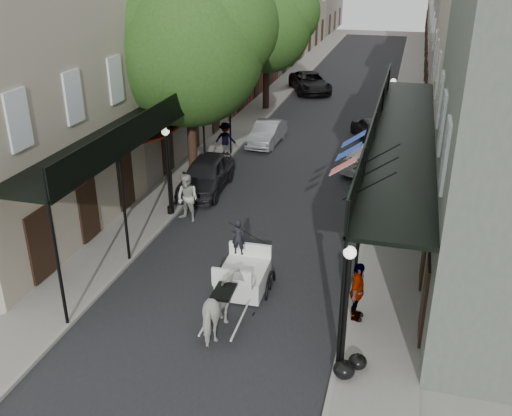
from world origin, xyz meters
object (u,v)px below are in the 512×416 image
Objects in this scene: pedestrian_sidewalk_left at (225,139)px; car_left_mid at (267,133)px; pedestrian_sidewalk_right at (357,292)px; lamppost_left at (168,170)px; lamppost_right_far at (390,111)px; car_right_near at (373,157)px; car_right_far at (371,128)px; tree_near at (198,43)px; car_left_far at (310,82)px; lamppost_right_near at (345,310)px; tree_far at (272,23)px; pedestrian_walking at (188,198)px; car_left_near at (206,175)px; carriage at (247,255)px; horse at (223,306)px.

pedestrian_sidewalk_left reaches higher than car_left_mid.
lamppost_left is at bearing 61.67° from pedestrian_sidewalk_right.
lamppost_right_far is 17.54m from pedestrian_sidewalk_right.
car_right_far is at bearing -62.73° from car_right_near.
pedestrian_sidewalk_left is (-0.00, 3.57, -5.47)m from tree_near.
lamppost_left is at bearing -116.83° from car_left_far.
lamppost_right_near is at bearing -101.51° from car_left_far.
tree_far is 1.86× the size of car_right_near.
pedestrian_walking is at bearing 93.38° from pedestrian_sidewalk_left.
lamppost_right_near is (8.30, -12.18, -4.44)m from tree_near.
pedestrian_walking is at bearing -90.99° from car_left_mid.
car_left_near is at bearing -130.55° from lamppost_right_far.
car_left_mid is (1.00, 7.48, -0.13)m from car_left_near.
pedestrian_sidewalk_left is (-4.67, 12.09, -0.09)m from carriage.
tree_far is at bearing 24.86° from pedestrian_sidewalk_right.
lamppost_left is 1.30× the size of carriage.
car_left_near is at bearing -115.98° from car_left_far.
car_right_far is (-1.05, 1.00, -1.38)m from lamppost_right_far.
lamppost_right_near is 1.00× the size of lamppost_left.
car_right_near is at bearing 73.99° from car_right_far.
tree_far is 18.57m from lamppost_left.
lamppost_right_far is at bearing 5.56° from pedestrian_sidewalk_right.
pedestrian_sidewalk_right is 0.40× the size of car_left_near.
lamppost_right_far reaches higher than car_left_near.
tree_near is 12.81m from car_right_far.
pedestrian_sidewalk_right reaches higher than car_left_mid.
carriage is 1.60× the size of pedestrian_sidewalk_left.
horse is (-3.57, -19.00, -1.20)m from lamppost_right_far.
car_left_near is at bearing 117.71° from carriage.
lamppost_right_far is 9.38m from pedestrian_sidewalk_left.
pedestrian_walking is (-3.75, 6.77, 0.15)m from horse.
pedestrian_sidewalk_right is at bearing -89.67° from lamppost_right_far.
carriage is (4.67, -8.52, -5.38)m from tree_near.
car_left_mid is at bearing -167.23° from lamppost_right_far.
horse is at bearing -56.49° from lamppost_left.
pedestrian_sidewalk_left is at bearing -89.75° from tree_far.
pedestrian_walking reaches higher than car_left_near.
pedestrian_walking is at bearing 42.46° from car_right_far.
car_left_far is 12.51m from car_right_far.
tree_far is 2.16× the size of car_left_mid.
pedestrian_sidewalk_right reaches higher than car_right_far.
car_left_near is at bearing 80.54° from lamppost_left.
lamppost_right_near is 0.67× the size of car_left_far.
horse reaches higher than car_left_near.
car_left_mid is (0.62, 10.71, -0.34)m from pedestrian_walking.
horse is at bearing 117.39° from pedestrian_sidewalk_right.
lamppost_right_near and lamppost_right_far have the same top height.
carriage is 0.62× the size of car_left_near.
car_right_far is (7.25, 5.25, -0.34)m from pedestrian_sidewalk_left.
tree_far reaches higher than car_right_near.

